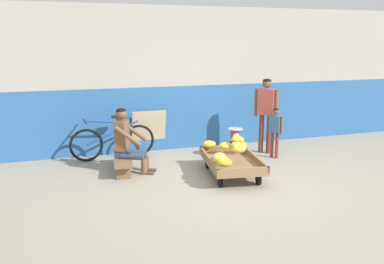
# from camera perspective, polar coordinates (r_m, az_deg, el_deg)

# --- Properties ---
(ground_plane) EXTENTS (80.00, 80.00, 0.00)m
(ground_plane) POSITION_cam_1_polar(r_m,az_deg,el_deg) (6.46, 6.75, -7.89)
(ground_plane) COLOR gray
(back_wall) EXTENTS (16.00, 0.30, 2.96)m
(back_wall) POSITION_cam_1_polar(r_m,az_deg,el_deg) (8.67, -0.71, 7.53)
(back_wall) COLOR #2D609E
(back_wall) RESTS_ON ground
(banana_cart) EXTENTS (1.04, 1.55, 0.36)m
(banana_cart) POSITION_cam_1_polar(r_m,az_deg,el_deg) (6.95, 5.59, -4.28)
(banana_cart) COLOR #8E6B47
(banana_cart) RESTS_ON ground
(banana_pile) EXTENTS (0.99, 1.39, 0.26)m
(banana_pile) POSITION_cam_1_polar(r_m,az_deg,el_deg) (6.89, 5.12, -2.46)
(banana_pile) COLOR yellow
(banana_pile) RESTS_ON banana_cart
(low_bench) EXTENTS (0.44, 1.13, 0.27)m
(low_bench) POSITION_cam_1_polar(r_m,az_deg,el_deg) (7.25, -9.70, -4.02)
(low_bench) COLOR brown
(low_bench) RESTS_ON ground
(vendor_seated) EXTENTS (0.74, 0.63, 1.14)m
(vendor_seated) POSITION_cam_1_polar(r_m,az_deg,el_deg) (7.13, -9.13, -1.22)
(vendor_seated) COLOR brown
(vendor_seated) RESTS_ON ground
(plastic_crate) EXTENTS (0.36, 0.28, 0.30)m
(plastic_crate) POSITION_cam_1_polar(r_m,az_deg,el_deg) (8.04, 6.06, -2.60)
(plastic_crate) COLOR #19847F
(plastic_crate) RESTS_ON ground
(weighing_scale) EXTENTS (0.30, 0.30, 0.29)m
(weighing_scale) POSITION_cam_1_polar(r_m,az_deg,el_deg) (7.97, 6.11, -0.50)
(weighing_scale) COLOR #28282D
(weighing_scale) RESTS_ON plastic_crate
(bicycle_near_left) EXTENTS (1.66, 0.48, 0.86)m
(bicycle_near_left) POSITION_cam_1_polar(r_m,az_deg,el_deg) (8.04, -11.11, -1.28)
(bicycle_near_left) COLOR black
(bicycle_near_left) RESTS_ON ground
(sign_board) EXTENTS (0.70, 0.25, 0.88)m
(sign_board) POSITION_cam_1_polar(r_m,az_deg,el_deg) (8.43, -6.12, 0.12)
(sign_board) COLOR #C6B289
(sign_board) RESTS_ON ground
(customer_adult) EXTENTS (0.38, 0.36, 1.53)m
(customer_adult) POSITION_cam_1_polar(r_m,az_deg,el_deg) (8.33, 10.39, 3.45)
(customer_adult) COLOR brown
(customer_adult) RESTS_ON ground
(customer_child) EXTENTS (0.23, 0.27, 0.99)m
(customer_child) POSITION_cam_1_polar(r_m,az_deg,el_deg) (8.05, 11.65, 0.63)
(customer_child) COLOR brown
(customer_child) RESTS_ON ground
(shopping_bag) EXTENTS (0.18, 0.12, 0.24)m
(shopping_bag) POSITION_cam_1_polar(r_m,az_deg,el_deg) (7.73, 6.15, -3.47)
(shopping_bag) COLOR #D13D4C
(shopping_bag) RESTS_ON ground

